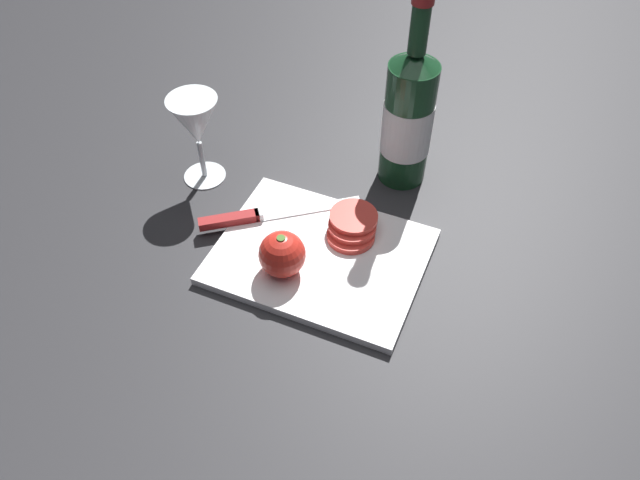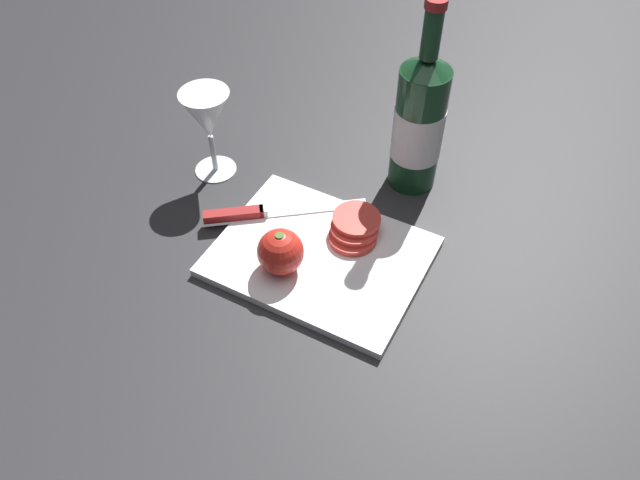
{
  "view_description": "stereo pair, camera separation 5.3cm",
  "coord_description": "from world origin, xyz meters",
  "px_view_note": "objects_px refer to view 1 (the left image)",
  "views": [
    {
      "loc": [
        -0.18,
        0.54,
        0.72
      ],
      "look_at": [
        0.06,
        -0.02,
        0.04
      ],
      "focal_mm": 35.0,
      "sensor_mm": 36.0,
      "label": 1
    },
    {
      "loc": [
        -0.23,
        0.52,
        0.72
      ],
      "look_at": [
        0.06,
        -0.02,
        0.04
      ],
      "focal_mm": 35.0,
      "sensor_mm": 36.0,
      "label": 2
    }
  ],
  "objects_px": {
    "wine_bottle": "(408,119)",
    "tomato_slice_stack_near": "(352,226)",
    "knife": "(248,217)",
    "wine_glass": "(196,124)",
    "whole_tomato": "(282,254)"
  },
  "relations": [
    {
      "from": "whole_tomato",
      "to": "tomato_slice_stack_near",
      "type": "bearing_deg",
      "value": -121.42
    },
    {
      "from": "wine_bottle",
      "to": "wine_glass",
      "type": "relative_size",
      "value": 2.06
    },
    {
      "from": "wine_bottle",
      "to": "tomato_slice_stack_near",
      "type": "height_order",
      "value": "wine_bottle"
    },
    {
      "from": "wine_glass",
      "to": "tomato_slice_stack_near",
      "type": "xyz_separation_m",
      "value": [
        -0.29,
        0.04,
        -0.08
      ]
    },
    {
      "from": "wine_glass",
      "to": "whole_tomato",
      "type": "bearing_deg",
      "value": 146.32
    },
    {
      "from": "whole_tomato",
      "to": "knife",
      "type": "bearing_deg",
      "value": -36.92
    },
    {
      "from": "wine_glass",
      "to": "whole_tomato",
      "type": "height_order",
      "value": "wine_glass"
    },
    {
      "from": "wine_bottle",
      "to": "tomato_slice_stack_near",
      "type": "distance_m",
      "value": 0.2
    },
    {
      "from": "knife",
      "to": "tomato_slice_stack_near",
      "type": "bearing_deg",
      "value": -23.34
    },
    {
      "from": "whole_tomato",
      "to": "tomato_slice_stack_near",
      "type": "distance_m",
      "value": 0.13
    },
    {
      "from": "knife",
      "to": "wine_bottle",
      "type": "bearing_deg",
      "value": 12.13
    },
    {
      "from": "knife",
      "to": "tomato_slice_stack_near",
      "type": "xyz_separation_m",
      "value": [
        -0.16,
        -0.04,
        0.01
      ]
    },
    {
      "from": "wine_bottle",
      "to": "whole_tomato",
      "type": "bearing_deg",
      "value": 72.17
    },
    {
      "from": "knife",
      "to": "tomato_slice_stack_near",
      "type": "distance_m",
      "value": 0.17
    },
    {
      "from": "wine_bottle",
      "to": "knife",
      "type": "relative_size",
      "value": 1.47
    }
  ]
}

